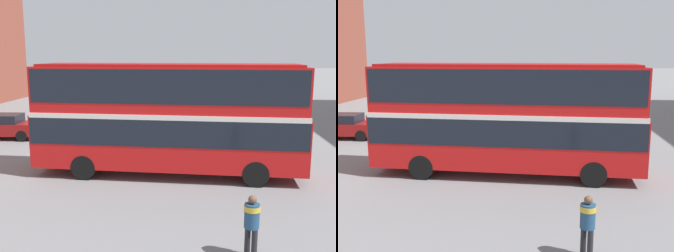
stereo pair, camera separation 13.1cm
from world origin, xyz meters
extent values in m
plane|color=slate|center=(0.00, 0.00, 0.00)|extent=(240.00, 240.00, 0.00)
cube|color=red|center=(-1.20, -0.03, 1.51)|extent=(11.13, 2.90, 2.16)
cube|color=red|center=(-1.20, -0.03, 3.57)|extent=(10.97, 2.82, 1.95)
cube|color=black|center=(-1.20, -0.03, 2.00)|extent=(11.02, 2.92, 1.06)
cube|color=black|center=(-1.20, -0.03, 3.80)|extent=(10.80, 2.84, 1.32)
cube|color=silver|center=(-1.20, -0.03, 2.63)|extent=(11.02, 2.92, 0.20)
cube|color=#A91111|center=(-1.20, -0.03, 4.60)|extent=(10.46, 2.62, 0.10)
cylinder|color=black|center=(2.38, 0.93, 0.51)|extent=(1.03, 0.34, 1.02)
cylinder|color=black|center=(2.29, -1.26, 0.51)|extent=(1.03, 0.34, 1.02)
cylinder|color=black|center=(-4.46, 1.20, 0.51)|extent=(1.03, 0.34, 1.02)
cylinder|color=black|center=(-4.55, -0.99, 0.51)|extent=(1.03, 0.34, 1.02)
cylinder|color=#232328|center=(1.58, -6.75, 0.39)|extent=(0.15, 0.15, 0.79)
cylinder|color=#232328|center=(1.43, -6.56, 0.39)|extent=(0.15, 0.15, 0.79)
cylinder|color=navy|center=(1.50, -6.65, 1.10)|extent=(0.53, 0.53, 0.62)
cylinder|color=gold|center=(1.50, -6.65, 1.30)|extent=(0.56, 0.56, 0.14)
sphere|color=brown|center=(1.50, -6.65, 1.52)|extent=(0.21, 0.21, 0.21)
cube|color=maroon|center=(-11.49, 6.16, 0.62)|extent=(4.02, 1.93, 0.69)
cube|color=black|center=(-11.64, 6.15, 1.22)|extent=(2.13, 1.65, 0.50)
cylinder|color=black|center=(-10.31, 6.99, 0.33)|extent=(0.66, 0.26, 0.65)
cylinder|color=black|center=(-10.23, 5.46, 0.33)|extent=(0.66, 0.26, 0.65)
camera|label=1|loc=(0.25, -15.97, 5.09)|focal=42.00mm
camera|label=2|loc=(0.38, -15.96, 5.09)|focal=42.00mm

